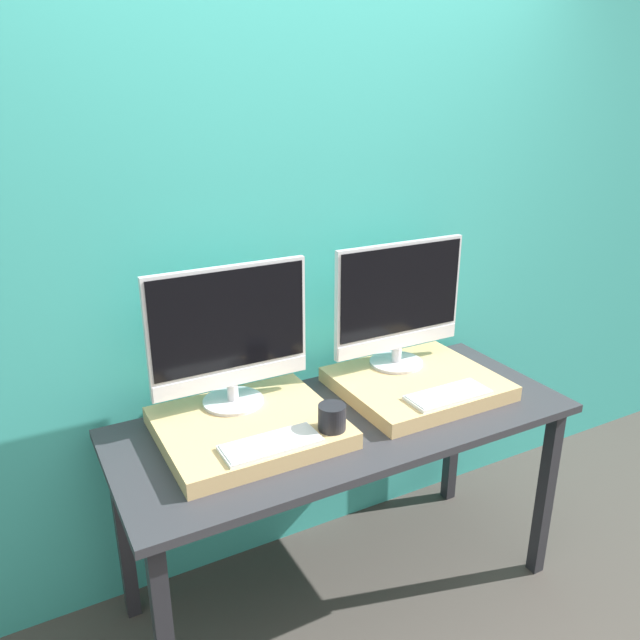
% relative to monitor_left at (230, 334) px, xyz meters
% --- Properties ---
extents(wall_back, '(8.00, 0.04, 2.60)m').
position_rel_monitor_left_xyz_m(wall_back, '(0.35, 0.22, 0.19)').
color(wall_back, teal).
rests_on(wall_back, ground_plane).
extents(workbench, '(1.66, 0.69, 0.79)m').
position_rel_monitor_left_xyz_m(workbench, '(0.35, -0.19, -0.41)').
color(workbench, '#2D2D33').
rests_on(workbench, ground_plane).
extents(wooden_riser_left, '(0.59, 0.52, 0.06)m').
position_rel_monitor_left_xyz_m(wooden_riser_left, '(-0.00, -0.14, -0.29)').
color(wooden_riser_left, tan).
rests_on(wooden_riser_left, workbench).
extents(monitor_left, '(0.57, 0.22, 0.50)m').
position_rel_monitor_left_xyz_m(monitor_left, '(0.00, 0.00, 0.00)').
color(monitor_left, silver).
rests_on(monitor_left, wooden_riser_left).
extents(keyboard_left, '(0.32, 0.13, 0.01)m').
position_rel_monitor_left_xyz_m(keyboard_left, '(-0.00, -0.33, -0.26)').
color(keyboard_left, silver).
rests_on(keyboard_left, wooden_riser_left).
extents(mug, '(0.09, 0.09, 0.09)m').
position_rel_monitor_left_xyz_m(mug, '(0.22, -0.33, -0.22)').
color(mug, black).
rests_on(mug, wooden_riser_left).
extents(wooden_riser_right, '(0.59, 0.52, 0.06)m').
position_rel_monitor_left_xyz_m(wooden_riser_right, '(0.70, -0.14, -0.29)').
color(wooden_riser_right, tan).
rests_on(wooden_riser_right, workbench).
extents(monitor_right, '(0.57, 0.22, 0.50)m').
position_rel_monitor_left_xyz_m(monitor_right, '(0.70, 0.00, 0.00)').
color(monitor_right, silver).
rests_on(monitor_right, wooden_riser_right).
extents(keyboard_right, '(0.32, 0.13, 0.01)m').
position_rel_monitor_left_xyz_m(keyboard_right, '(0.70, -0.33, -0.26)').
color(keyboard_right, silver).
rests_on(keyboard_right, wooden_riser_right).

